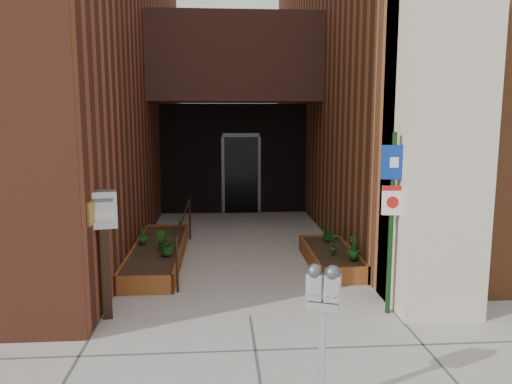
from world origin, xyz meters
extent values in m
plane|color=#9E9991|center=(0.00, 0.00, 0.00)|extent=(80.00, 80.00, 0.00)
cube|color=brown|center=(6.00, 7.15, 5.00)|extent=(8.00, 13.70, 10.00)
cube|color=beige|center=(2.55, 0.20, 2.20)|extent=(1.10, 1.20, 4.40)
cube|color=black|center=(0.00, 6.00, 4.00)|extent=(4.20, 2.00, 2.00)
cube|color=black|center=(0.00, 7.40, 1.50)|extent=(4.00, 0.30, 3.00)
cube|color=black|center=(0.20, 7.22, 1.05)|extent=(0.90, 0.06, 2.10)
cube|color=#B79338|center=(-1.99, -0.20, 1.50)|extent=(0.04, 0.30, 0.30)
cube|color=brown|center=(-1.55, 0.92, 0.15)|extent=(0.90, 0.04, 0.30)
cube|color=brown|center=(-1.55, 4.48, 0.15)|extent=(0.90, 0.04, 0.30)
cube|color=brown|center=(-1.98, 2.70, 0.15)|extent=(0.04, 3.60, 0.30)
cube|color=brown|center=(-1.12, 2.70, 0.15)|extent=(0.04, 3.60, 0.30)
cube|color=black|center=(-1.55, 2.70, 0.13)|extent=(0.82, 3.52, 0.26)
cube|color=brown|center=(1.60, 1.12, 0.15)|extent=(0.80, 0.04, 0.30)
cube|color=brown|center=(1.60, 3.28, 0.15)|extent=(0.80, 0.04, 0.30)
cube|color=brown|center=(1.22, 2.20, 0.15)|extent=(0.04, 2.20, 0.30)
cube|color=brown|center=(1.98, 2.20, 0.15)|extent=(0.04, 2.20, 0.30)
cube|color=black|center=(1.60, 2.20, 0.13)|extent=(0.72, 2.12, 0.26)
cylinder|color=black|center=(-1.05, 1.00, 0.45)|extent=(0.04, 0.04, 0.90)
cylinder|color=black|center=(-1.05, 4.30, 0.45)|extent=(0.04, 0.04, 0.90)
cylinder|color=black|center=(-1.05, 2.65, 0.88)|extent=(0.04, 3.30, 0.04)
cube|color=#B2B2B4|center=(0.54, -2.16, 0.48)|extent=(0.07, 0.07, 0.95)
cube|color=#B2B2B4|center=(0.54, -2.16, 0.99)|extent=(0.31, 0.21, 0.08)
cube|color=#B2B2B4|center=(0.46, -2.13, 1.16)|extent=(0.17, 0.14, 0.25)
sphere|color=#59595B|center=(0.46, -2.13, 1.31)|extent=(0.14, 0.14, 0.14)
cube|color=white|center=(0.44, -2.17, 1.18)|extent=(0.08, 0.04, 0.05)
cube|color=#B21414|center=(0.44, -2.17, 1.11)|extent=(0.08, 0.04, 0.03)
cube|color=#B2B2B4|center=(0.61, -2.18, 1.16)|extent=(0.17, 0.14, 0.25)
sphere|color=#59595B|center=(0.61, -2.18, 1.31)|extent=(0.14, 0.14, 0.14)
cube|color=white|center=(0.59, -2.23, 1.18)|extent=(0.08, 0.04, 0.05)
cube|color=#B21414|center=(0.59, -2.23, 1.11)|extent=(0.08, 0.04, 0.03)
cube|color=#123312|center=(1.90, -0.02, 1.24)|extent=(0.06, 0.06, 2.48)
cube|color=navy|center=(1.89, -0.05, 2.09)|extent=(0.34, 0.07, 0.45)
cube|color=white|center=(1.89, -0.06, 2.09)|extent=(0.11, 0.03, 0.14)
cube|color=white|center=(1.89, -0.05, 1.58)|extent=(0.28, 0.07, 0.39)
cube|color=#B21414|center=(1.89, -0.06, 1.74)|extent=(0.28, 0.06, 0.07)
cylinder|color=#B21414|center=(1.89, -0.06, 1.56)|extent=(0.16, 0.04, 0.16)
cube|color=black|center=(-1.90, 0.08, 0.63)|extent=(0.14, 0.14, 1.26)
cube|color=#B6B6B9|center=(-1.90, 0.08, 1.49)|extent=(0.39, 0.32, 0.48)
cube|color=#59595B|center=(-1.87, -0.05, 1.63)|extent=(0.25, 0.06, 0.05)
cube|color=white|center=(-1.87, -0.05, 1.43)|extent=(0.27, 0.07, 0.11)
imported|color=#1A5217|center=(-1.30, 2.08, 0.49)|extent=(0.38, 0.38, 0.38)
imported|color=#1C5518|center=(-1.47, 2.50, 0.46)|extent=(0.25, 0.25, 0.32)
imported|color=#1D601B|center=(-1.85, 2.90, 0.46)|extent=(0.26, 0.26, 0.33)
imported|color=#275B1A|center=(-1.25, 3.91, 0.48)|extent=(0.26, 0.26, 0.36)
imported|color=#195819|center=(1.85, 1.59, 0.48)|extent=(0.29, 0.29, 0.37)
imported|color=#1C5819|center=(1.59, 1.93, 0.48)|extent=(0.24, 0.24, 0.36)
imported|color=#1A5418|center=(1.68, 2.85, 0.46)|extent=(0.34, 0.34, 0.32)
camera|label=1|loc=(-0.38, -6.41, 2.71)|focal=35.00mm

